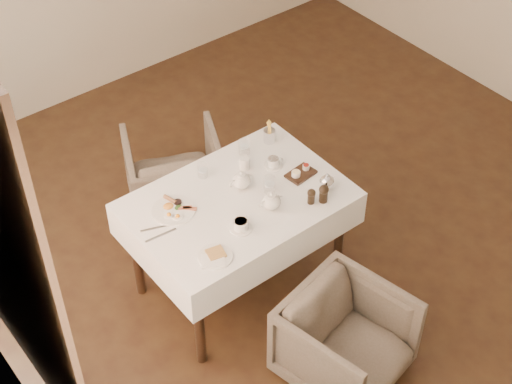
{
  "coord_description": "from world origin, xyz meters",
  "views": [
    {
      "loc": [
        -2.78,
        -2.74,
        3.92
      ],
      "look_at": [
        -0.7,
        -0.1,
        0.82
      ],
      "focal_mm": 55.0,
      "sensor_mm": 36.0,
      "label": 1
    }
  ],
  "objects": [
    {
      "name": "armchair_far",
      "position": [
        -0.69,
        0.84,
        0.3
      ],
      "size": [
        0.86,
        0.87,
        0.6
      ],
      "primitive_type": "imported",
      "rotation": [
        0.0,
        0.0,
        2.72
      ],
      "color": "#4F473A",
      "rests_on": "ground"
    },
    {
      "name": "cutlery_knife",
      "position": [
        -1.3,
        0.01,
        0.76
      ],
      "size": [
        0.2,
        0.03,
        0.0
      ],
      "primitive_type": "cube",
      "rotation": [
        0.0,
        0.0,
        1.48
      ],
      "color": "silver",
      "rests_on": "table"
    },
    {
      "name": "pepper_mill_right",
      "position": [
        -0.39,
        -0.35,
        0.82
      ],
      "size": [
        0.08,
        0.08,
        0.12
      ],
      "primitive_type": null,
      "rotation": [
        0.0,
        0.0,
        -0.41
      ],
      "color": "black",
      "rests_on": "table"
    },
    {
      "name": "condiment_board",
      "position": [
        -0.35,
        -0.09,
        0.77
      ],
      "size": [
        0.19,
        0.14,
        0.05
      ],
      "rotation": [
        0.0,
        0.0,
        0.11
      ],
      "color": "black",
      "rests_on": "table"
    },
    {
      "name": "silver_pot",
      "position": [
        -0.31,
        -0.28,
        0.81
      ],
      "size": [
        0.11,
        0.09,
        0.12
      ],
      "primitive_type": null,
      "rotation": [
        0.0,
        0.0,
        -0.0
      ],
      "color": "white",
      "rests_on": "table"
    },
    {
      "name": "teacup_near",
      "position": [
        -0.92,
        -0.23,
        0.78
      ],
      "size": [
        0.13,
        0.13,
        0.06
      ],
      "rotation": [
        0.0,
        0.0,
        0.33
      ],
      "color": "white",
      "rests_on": "table"
    },
    {
      "name": "teacup_far",
      "position": [
        -0.42,
        0.08,
        0.78
      ],
      "size": [
        0.12,
        0.12,
        0.06
      ],
      "rotation": [
        0.0,
        0.0,
        -0.39
      ],
      "color": "white",
      "rests_on": "table"
    },
    {
      "name": "glass_left",
      "position": [
        -0.82,
        0.27,
        0.8
      ],
      "size": [
        0.08,
        0.08,
        0.09
      ],
      "primitive_type": "cylinder",
      "rotation": [
        0.0,
        0.0,
        0.31
      ],
      "color": "silver",
      "rests_on": "table"
    },
    {
      "name": "fries_cup",
      "position": [
        -0.29,
        0.29,
        0.83
      ],
      "size": [
        0.08,
        0.08,
        0.16
      ],
      "rotation": [
        0.0,
        0.0,
        0.4
      ],
      "color": "silver",
      "rests_on": "table"
    },
    {
      "name": "pepper_mill_left",
      "position": [
        -0.46,
        -0.31,
        0.81
      ],
      "size": [
        0.06,
        0.06,
        0.1
      ],
      "primitive_type": null,
      "rotation": [
        0.0,
        0.0,
        0.31
      ],
      "color": "black",
      "rests_on": "table"
    },
    {
      "name": "glass_right",
      "position": [
        -0.49,
        0.29,
        0.8
      ],
      "size": [
        0.08,
        0.08,
        0.1
      ],
      "primitive_type": "cylinder",
      "rotation": [
        0.0,
        0.0,
        -0.13
      ],
      "color": "silver",
      "rests_on": "table"
    },
    {
      "name": "cutlery_fork",
      "position": [
        -1.29,
        0.07,
        0.76
      ],
      "size": [
        0.18,
        0.08,
        0.0
      ],
      "primitive_type": "cube",
      "rotation": [
        0.0,
        0.0,
        1.22
      ],
      "color": "silver",
      "rests_on": "table"
    },
    {
      "name": "breakfast_plate",
      "position": [
        -1.13,
        0.13,
        0.76
      ],
      "size": [
        0.25,
        0.25,
        0.03
      ],
      "rotation": [
        0.0,
        0.0,
        -0.18
      ],
      "color": "white",
      "rests_on": "table"
    },
    {
      "name": "side_plate",
      "position": [
        -1.17,
        -0.32,
        0.76
      ],
      "size": [
        0.21,
        0.19,
        0.02
      ],
      "rotation": [
        0.0,
        0.0,
        -0.43
      ],
      "color": "white",
      "rests_on": "table"
    },
    {
      "name": "armchair_near",
      "position": [
        -0.72,
        -0.94,
        0.3
      ],
      "size": [
        0.75,
        0.76,
        0.59
      ],
      "primitive_type": "imported",
      "rotation": [
        0.0,
        0.0,
        0.2
      ],
      "color": "#4F473A",
      "rests_on": "ground"
    },
    {
      "name": "table",
      "position": [
        -0.78,
        -0.02,
        0.64
      ],
      "size": [
        1.28,
        0.88,
        0.75
      ],
      "color": "black",
      "rests_on": "ground"
    },
    {
      "name": "glass_mid",
      "position": [
        -0.59,
        -0.08,
        0.81
      ],
      "size": [
        0.09,
        0.09,
        0.1
      ],
      "primitive_type": "cylinder",
      "rotation": [
        0.0,
        0.0,
        -0.23
      ],
      "color": "silver",
      "rests_on": "table"
    },
    {
      "name": "teapot_front",
      "position": [
        -0.67,
        -0.2,
        0.82
      ],
      "size": [
        0.17,
        0.14,
        0.12
      ],
      "primitive_type": null,
      "rotation": [
        0.0,
        0.0,
        -0.14
      ],
      "color": "white",
      "rests_on": "table"
    },
    {
      "name": "teapot_centre",
      "position": [
        -0.7,
        0.05,
        0.82
      ],
      "size": [
        0.16,
        0.13,
        0.12
      ],
      "primitive_type": null,
      "rotation": [
        0.0,
        0.0,
        -0.07
      ],
      "color": "white",
      "rests_on": "table"
    },
    {
      "name": "creamer",
      "position": [
        -0.58,
        0.18,
        0.8
      ],
      "size": [
        0.07,
        0.07,
        0.08
      ],
      "primitive_type": "cylinder",
      "rotation": [
        0.0,
        0.0,
        0.08
      ],
      "color": "white",
      "rests_on": "table"
    }
  ]
}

